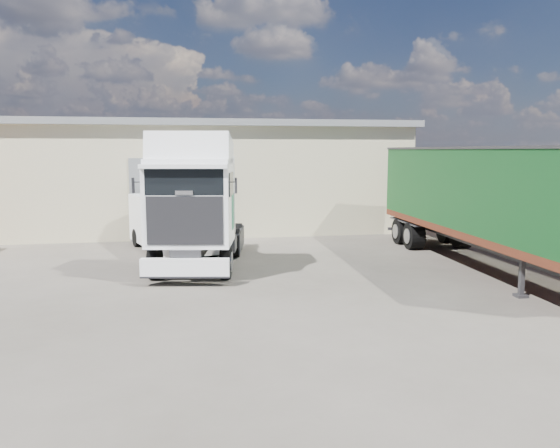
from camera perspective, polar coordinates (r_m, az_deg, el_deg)
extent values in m
plane|color=#2A2822|center=(14.83, -3.02, -7.68)|extent=(120.00, 120.00, 0.00)
cube|color=#BDB692|center=(30.51, -18.22, 4.64)|extent=(30.00, 12.00, 5.00)
cube|color=slate|center=(30.51, -18.43, 9.61)|extent=(30.60, 12.60, 0.30)
cube|color=slate|center=(24.26, -10.72, 2.54)|extent=(4.00, 0.08, 3.60)
cube|color=slate|center=(30.51, -18.45, 9.99)|extent=(30.60, 0.40, 0.15)
cube|color=#953B25|center=(24.30, 22.97, 0.76)|extent=(0.35, 26.00, 2.50)
cylinder|color=black|center=(16.98, -9.35, -3.93)|extent=(2.63, 1.48, 1.07)
cylinder|color=black|center=(20.42, -7.80, -1.94)|extent=(2.68, 1.49, 1.07)
cylinder|color=black|center=(21.80, -7.32, -1.32)|extent=(2.68, 1.49, 1.07)
cube|color=#2D2D30|center=(19.27, -8.25, -1.40)|extent=(2.04, 6.71, 0.30)
cube|color=white|center=(16.06, -9.89, -4.55)|extent=(2.58, 0.69, 0.55)
cube|color=white|center=(17.07, -9.30, 2.10)|extent=(2.88, 2.72, 2.47)
cube|color=black|center=(15.97, -9.92, 0.35)|extent=(2.20, 0.44, 1.41)
cube|color=black|center=(15.89, -10.00, 4.32)|extent=(2.24, 0.44, 0.76)
cube|color=white|center=(17.19, -9.31, 7.45)|extent=(2.80, 2.36, 1.24)
cube|color=#0E6340|center=(17.73, -13.12, 1.31)|extent=(0.14, 0.75, 1.11)
cube|color=#0E6340|center=(17.34, -4.93, 1.34)|extent=(0.14, 0.75, 1.11)
cylinder|color=#2D2D30|center=(20.53, -7.76, -0.23)|extent=(1.28, 1.28, 0.12)
cube|color=#2D2D30|center=(16.08, 23.95, -5.08)|extent=(0.31, 0.31, 1.11)
cylinder|color=black|center=(23.41, 15.53, -0.91)|extent=(2.61, 1.16, 1.07)
cube|color=#2D2D30|center=(19.72, 20.34, -1.59)|extent=(1.22, 12.15, 0.35)
cube|color=#592314|center=(19.67, 20.38, -0.63)|extent=(2.94, 12.21, 0.24)
cube|color=black|center=(19.53, 20.58, 3.54)|extent=(2.94, 12.21, 2.63)
cube|color=#2D2D30|center=(19.49, 20.77, 7.45)|extent=(3.00, 12.27, 0.08)
cylinder|color=black|center=(20.03, -9.53, -2.64)|extent=(2.27, 1.39, 0.74)
cylinder|color=black|center=(23.40, -12.45, -1.23)|extent=(2.27, 1.39, 0.74)
cube|color=white|center=(21.59, -11.16, 0.23)|extent=(3.66, 5.56, 1.90)
cube|color=white|center=(19.60, -9.26, -0.64)|extent=(2.28, 1.62, 1.23)
cube|color=black|center=(19.73, -9.51, 1.21)|extent=(1.88, 0.71, 0.67)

